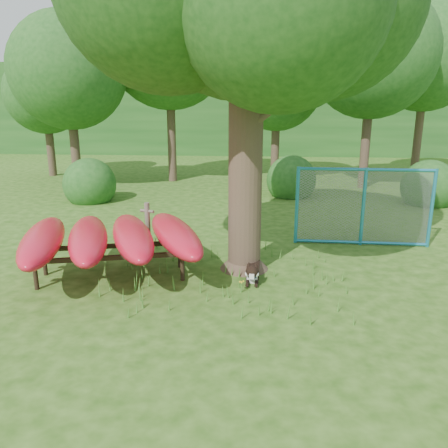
{
  "coord_description": "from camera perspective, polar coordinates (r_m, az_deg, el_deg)",
  "views": [
    {
      "loc": [
        0.9,
        -6.95,
        3.22
      ],
      "look_at": [
        0.2,
        1.2,
        1.0
      ],
      "focal_mm": 35.0,
      "sensor_mm": 36.0,
      "label": 1
    }
  ],
  "objects": [
    {
      "name": "shrub_mid",
      "position": [
        16.31,
        8.69,
        3.63
      ],
      "size": [
        1.8,
        1.8,
        1.8
      ],
      "primitive_type": "sphere",
      "color": "#1C4F19",
      "rests_on": "ground"
    },
    {
      "name": "bg_tree_e",
      "position": [
        22.21,
        24.97,
        19.06
      ],
      "size": [
        4.6,
        4.6,
        7.55
      ],
      "color": "#3E2D21",
      "rests_on": "ground"
    },
    {
      "name": "wooded_hillside",
      "position": [
        34.96,
        3.54,
        14.8
      ],
      "size": [
        80.0,
        12.0,
        6.0
      ],
      "primitive_type": "cube",
      "color": "#1C4F19",
      "rests_on": "ground"
    },
    {
      "name": "bg_tree_a",
      "position": [
        18.53,
        -19.68,
        18.27
      ],
      "size": [
        4.4,
        4.4,
        6.7
      ],
      "color": "#3E2D21",
      "rests_on": "ground"
    },
    {
      "name": "wildflower_clump",
      "position": [
        7.84,
        2.26,
        -7.68
      ],
      "size": [
        0.1,
        0.1,
        0.22
      ],
      "rotation": [
        0.0,
        0.0,
        -0.17
      ],
      "color": "#477E29",
      "rests_on": "ground"
    },
    {
      "name": "bg_tree_f",
      "position": [
        22.27,
        -22.34,
        15.42
      ],
      "size": [
        3.6,
        3.6,
        5.55
      ],
      "color": "#3E2D21",
      "rests_on": "ground"
    },
    {
      "name": "kayak_rack",
      "position": [
        8.53,
        -14.61,
        -1.73
      ],
      "size": [
        4.13,
        3.7,
        1.06
      ],
      "rotation": [
        0.0,
        0.0,
        0.25
      ],
      "color": "black",
      "rests_on": "ground"
    },
    {
      "name": "bg_tree_d",
      "position": [
        18.5,
        18.87,
        20.21
      ],
      "size": [
        4.8,
        4.8,
        7.5
      ],
      "color": "#3E2D21",
      "rests_on": "ground"
    },
    {
      "name": "husky_dog",
      "position": [
        8.37,
        3.77,
        -6.26
      ],
      "size": [
        0.27,
        1.04,
        0.46
      ],
      "rotation": [
        0.0,
        0.0,
        -0.02
      ],
      "color": "black",
      "rests_on": "ground"
    },
    {
      "name": "bg_tree_b",
      "position": [
        19.49,
        -7.22,
        22.12
      ],
      "size": [
        5.2,
        5.2,
        8.22
      ],
      "color": "#3E2D21",
      "rests_on": "ground"
    },
    {
      "name": "wooden_post",
      "position": [
        9.68,
        -9.91,
        -0.52
      ],
      "size": [
        0.33,
        0.17,
        1.2
      ],
      "rotation": [
        0.0,
        0.0,
        -0.33
      ],
      "color": "brown",
      "rests_on": "ground"
    },
    {
      "name": "shrub_left",
      "position": [
        15.93,
        -16.97,
        2.86
      ],
      "size": [
        1.8,
        1.8,
        1.8
      ],
      "primitive_type": "sphere",
      "color": "#1C4F19",
      "rests_on": "ground"
    },
    {
      "name": "ground",
      "position": [
        7.71,
        -2.27,
        -9.51
      ],
      "size": [
        80.0,
        80.0,
        0.0
      ],
      "primitive_type": "plane",
      "color": "#244B0F",
      "rests_on": "ground"
    },
    {
      "name": "bg_tree_c",
      "position": [
        19.98,
        6.94,
        17.63
      ],
      "size": [
        4.0,
        4.0,
        6.12
      ],
      "color": "#3E2D21",
      "rests_on": "ground"
    },
    {
      "name": "fence_section",
      "position": [
        10.75,
        17.72,
        2.13
      ],
      "size": [
        3.16,
        0.16,
        3.08
      ],
      "rotation": [
        0.0,
        0.0,
        -0.02
      ],
      "color": "teal",
      "rests_on": "ground"
    },
    {
      "name": "shrub_right",
      "position": [
        16.28,
        24.92,
        2.36
      ],
      "size": [
        1.8,
        1.8,
        1.8
      ],
      "primitive_type": "sphere",
      "color": "#1C4F19",
      "rests_on": "ground"
    }
  ]
}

